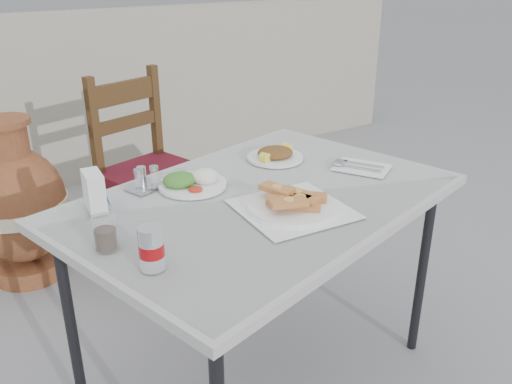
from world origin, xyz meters
TOP-DOWN VIEW (x-y plane):
  - cafe_table at (0.09, -0.00)m, footprint 1.50×1.20m
  - pide_plate at (0.11, -0.15)m, footprint 0.35×0.35m
  - salad_rice_plate at (-0.08, 0.19)m, footprint 0.24×0.24m
  - salad_chopped_plate at (0.33, 0.26)m, footprint 0.22×0.22m
  - soda_can at (-0.41, -0.24)m, footprint 0.07×0.07m
  - cola_glass at (-0.48, -0.07)m, footprint 0.07×0.07m
  - napkin_holder at (-0.42, 0.19)m, footprint 0.07×0.11m
  - condiment_caddy at (-0.22, 0.27)m, footprint 0.14×0.13m
  - cutlery_napkin at (0.54, 0.01)m, footprint 0.24×0.25m
  - chair at (0.11, 1.09)m, footprint 0.56×0.56m
  - terracotta_urn at (-0.51, 1.30)m, footprint 0.49×0.49m
  - back_wall at (0.00, 2.50)m, footprint 6.00×0.25m

SIDE VIEW (x-z plane):
  - terracotta_urn at x=-0.51m, z-range -0.03..0.82m
  - chair at x=0.11m, z-range 0.02..1.04m
  - back_wall at x=0.00m, z-range 0.00..1.20m
  - cafe_table at x=0.09m, z-range 0.34..1.14m
  - cutlery_napkin at x=0.54m, z-range 0.79..0.81m
  - salad_chopped_plate at x=0.33m, z-range 0.79..0.84m
  - salad_rice_plate at x=-0.08m, z-range 0.79..0.85m
  - condiment_caddy at x=-0.22m, z-range 0.78..0.87m
  - pide_plate at x=0.11m, z-range 0.79..0.86m
  - cola_glass at x=-0.48m, z-range 0.79..0.89m
  - soda_can at x=-0.41m, z-range 0.80..0.92m
  - napkin_holder at x=-0.42m, z-range 0.80..0.93m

